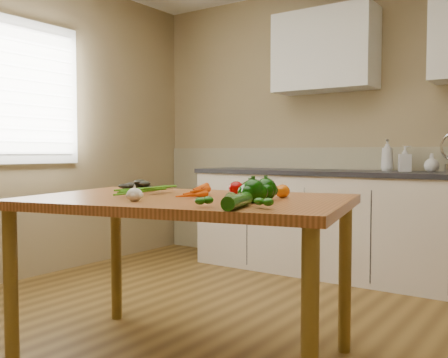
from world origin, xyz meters
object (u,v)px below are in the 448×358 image
table (187,216)px  pepper_b (266,189)px  soap_bottle_a (387,155)px  pepper_a (250,191)px  pepper_c (253,191)px  leafy_greens (138,181)px  zucchini_a (237,201)px  tomato_a (236,188)px  carrot_bunch (181,188)px  tomato_c (282,191)px  soap_bottle_c (432,163)px  garlic_bulb (135,195)px  tomato_b (268,190)px  zucchini_b (230,201)px  soap_bottle_b (405,159)px

table → pepper_b: 0.44m
soap_bottle_a → pepper_a: (0.06, -2.25, -0.15)m
pepper_a → pepper_c: bearing=-49.7°
leafy_greens → zucchini_a: 1.04m
tomato_a → zucchini_a: 0.59m
table → tomato_a: (0.15, 0.22, 0.13)m
carrot_bunch → tomato_c: carrot_bunch is taller
pepper_c → tomato_c: 0.29m
table → pepper_b: size_ratio=17.24×
soap_bottle_c → leafy_greens: 2.36m
garlic_bulb → tomato_c: bearing=48.5°
pepper_b → carrot_bunch: bearing=-173.1°
carrot_bunch → zucchini_a: carrot_bunch is taller
tomato_a → tomato_b: 0.16m
leafy_greens → soap_bottle_c: bearing=61.1°
carrot_bunch → pepper_a: pepper_a is taller
pepper_b → zucchini_b: bearing=-82.8°
soap_bottle_c → carrot_bunch: 2.29m
table → soap_bottle_a: size_ratio=6.61×
soap_bottle_a → garlic_bulb: 2.59m
soap_bottle_a → soap_bottle_c: soap_bottle_a is taller
carrot_bunch → leafy_greens: 0.44m
zucchini_b → pepper_c: bearing=97.2°
pepper_a → tomato_b: size_ratio=1.41×
pepper_c → garlic_bulb: bearing=-153.1°
garlic_bulb → tomato_b: 0.68m
soap_bottle_a → zucchini_b: (0.15, -2.55, -0.17)m
soap_bottle_c → garlic_bulb: size_ratio=2.06×
soap_bottle_b → zucchini_a: (0.02, -2.47, -0.14)m
zucchini_b → soap_bottle_b: bearing=89.8°
leafy_greens → pepper_c: size_ratio=2.14×
soap_bottle_c → tomato_b: size_ratio=2.24×
soap_bottle_b → tomato_c: bearing=156.7°
table → zucchini_b: zucchini_b is taller
tomato_a → carrot_bunch: bearing=-137.0°
pepper_b → zucchini_a: 0.36m
garlic_bulb → zucchini_a: (0.53, 0.03, -0.00)m
carrot_bunch → pepper_a: size_ratio=3.14×
leafy_greens → pepper_a: leafy_greens is taller
zucchini_a → tomato_c: bearing=97.6°
carrot_bunch → pepper_a: (0.42, -0.01, 0.01)m
soap_bottle_a → carrot_bunch: 2.27m
carrot_bunch → pepper_c: bearing=-23.1°
soap_bottle_a → carrot_bunch: bearing=-106.2°
soap_bottle_c → carrot_bunch: size_ratio=0.51×
garlic_bulb → pepper_c: size_ratio=0.69×
pepper_a → pepper_c: (0.06, -0.07, 0.01)m
leafy_greens → tomato_c: 0.89m
soap_bottle_a → tomato_b: 1.99m
soap_bottle_c → tomato_b: soap_bottle_c is taller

